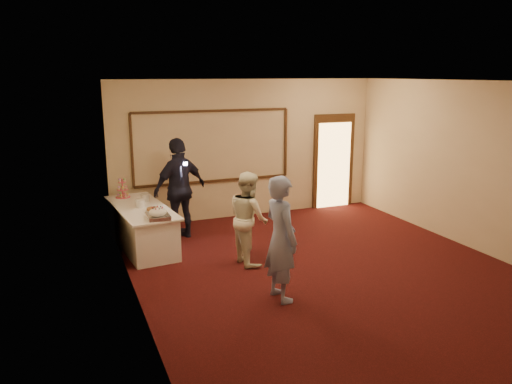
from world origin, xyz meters
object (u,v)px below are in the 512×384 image
at_px(buffet_table, 142,227).
at_px(woman, 249,218).
at_px(plate_stack_a, 140,203).
at_px(man, 281,238).
at_px(cupcake_stand, 123,190).
at_px(plate_stack_b, 145,197).
at_px(guest, 180,189).
at_px(tart, 153,209).
at_px(pavlova_tray, 158,214).

relative_size(buffet_table, woman, 1.47).
bearing_deg(plate_stack_a, man, -62.89).
relative_size(cupcake_stand, woman, 0.26).
xyz_separation_m(plate_stack_b, guest, (0.65, -0.09, 0.13)).
height_order(plate_stack_a, woman, woman).
xyz_separation_m(plate_stack_b, woman, (1.40, -1.79, -0.06)).
bearing_deg(woman, tart, 49.64).
relative_size(buffet_table, guest, 1.17).
height_order(buffet_table, pavlova_tray, pavlova_tray).
relative_size(plate_stack_b, man, 0.10).
height_order(tart, woman, woman).
relative_size(plate_stack_b, guest, 0.09).
distance_m(plate_stack_b, tart, 0.72).
bearing_deg(buffet_table, cupcake_stand, 103.82).
height_order(plate_stack_b, woman, woman).
relative_size(cupcake_stand, man, 0.23).
xyz_separation_m(pavlova_tray, tart, (0.01, 0.50, -0.05)).
bearing_deg(guest, buffet_table, -3.33).
relative_size(woman, guest, 0.80).
bearing_deg(woman, man, 173.80).
height_order(plate_stack_a, man, man).
relative_size(pavlova_tray, woman, 0.33).
bearing_deg(plate_stack_a, woman, -41.88).
bearing_deg(plate_stack_b, pavlova_tray, -90.00).
distance_m(pavlova_tray, man, 2.42).
height_order(tart, man, man).
xyz_separation_m(pavlova_tray, cupcake_stand, (-0.35, 1.69, 0.07)).
xyz_separation_m(man, guest, (-0.66, 3.17, 0.08)).
height_order(buffet_table, man, man).
relative_size(pavlova_tray, man, 0.29).
bearing_deg(man, plate_stack_b, 15.84).
height_order(plate_stack_b, guest, guest).
bearing_deg(woman, buffet_table, 44.51).
height_order(buffet_table, cupcake_stand, cupcake_stand).
relative_size(buffet_table, cupcake_stand, 5.58).
distance_m(plate_stack_a, tart, 0.36).
distance_m(cupcake_stand, woman, 2.85).
bearing_deg(tart, pavlova_tray, -90.95).
height_order(man, guest, guest).
bearing_deg(cupcake_stand, man, -65.97).
distance_m(pavlova_tray, guest, 1.31).
xyz_separation_m(cupcake_stand, tart, (0.36, -1.19, -0.12)).
xyz_separation_m(buffet_table, guest, (0.79, 0.28, 0.59)).
xyz_separation_m(buffet_table, tart, (0.15, -0.35, 0.41)).
distance_m(man, guest, 3.24).
distance_m(plate_stack_b, guest, 0.67).
distance_m(plate_stack_a, guest, 0.87).
relative_size(man, woman, 1.14).
bearing_deg(buffet_table, tart, -66.65).
relative_size(man, guest, 0.92).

